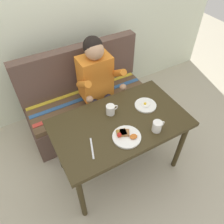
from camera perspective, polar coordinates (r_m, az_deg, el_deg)
ground_plane at (r=2.53m, az=1.70°, el=-13.62°), size 8.00×8.00×0.00m
back_wall at (r=2.62m, az=-13.29°, el=24.99°), size 4.40×0.10×2.60m
table at (r=2.01m, az=2.09°, el=-4.12°), size 1.20×0.70×0.73m
couch at (r=2.71m, az=-6.34°, el=2.35°), size 1.44×0.56×1.00m
person at (r=2.35m, az=-3.57°, el=7.76°), size 0.45×0.61×1.21m
plate_breakfast at (r=1.83m, az=3.64°, el=-6.22°), size 0.24×0.24×0.05m
plate_eggs at (r=2.10m, az=8.65°, el=1.78°), size 0.20×0.20×0.04m
coffee_mug at (r=1.98m, az=-0.35°, el=0.67°), size 0.12×0.08×0.09m
coffee_mug_second at (r=1.88m, az=11.61°, el=-3.58°), size 0.12×0.08×0.10m
knife at (r=1.77m, az=-5.18°, el=-9.28°), size 0.08×0.19×0.00m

